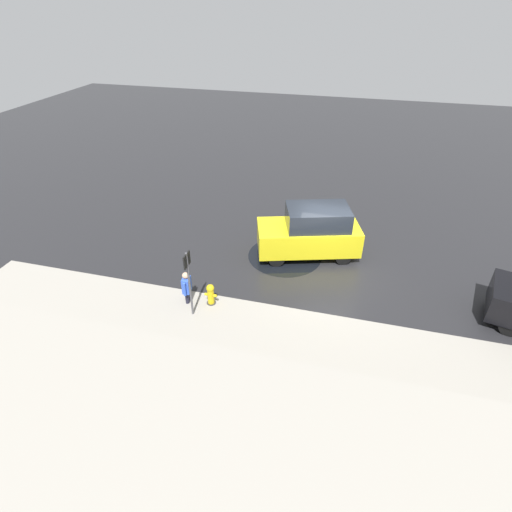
{
  "coord_description": "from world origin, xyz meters",
  "views": [
    {
      "loc": [
        -0.5,
        12.63,
        8.81
      ],
      "look_at": [
        2.5,
        1.13,
        0.9
      ],
      "focal_mm": 28.0,
      "sensor_mm": 36.0,
      "label": 1
    }
  ],
  "objects_px": {
    "moving_hatchback": "(311,232)",
    "pedestrian": "(187,286)",
    "fire_hydrant": "(211,295)",
    "sign_post": "(189,276)"
  },
  "relations": [
    {
      "from": "moving_hatchback",
      "to": "pedestrian",
      "type": "relative_size",
      "value": 3.47
    },
    {
      "from": "fire_hydrant",
      "to": "pedestrian",
      "type": "relative_size",
      "value": 0.66
    },
    {
      "from": "fire_hydrant",
      "to": "pedestrian",
      "type": "distance_m",
      "value": 0.84
    },
    {
      "from": "moving_hatchback",
      "to": "pedestrian",
      "type": "xyz_separation_m",
      "value": [
        3.52,
        3.97,
        -0.34
      ]
    },
    {
      "from": "fire_hydrant",
      "to": "sign_post",
      "type": "relative_size",
      "value": 0.33
    },
    {
      "from": "fire_hydrant",
      "to": "sign_post",
      "type": "height_order",
      "value": "sign_post"
    },
    {
      "from": "fire_hydrant",
      "to": "pedestrian",
      "type": "xyz_separation_m",
      "value": [
        0.79,
        0.1,
        0.28
      ]
    },
    {
      "from": "moving_hatchback",
      "to": "pedestrian",
      "type": "height_order",
      "value": "moving_hatchback"
    },
    {
      "from": "pedestrian",
      "to": "moving_hatchback",
      "type": "bearing_deg",
      "value": -131.6
    },
    {
      "from": "moving_hatchback",
      "to": "sign_post",
      "type": "distance_m",
      "value": 5.53
    }
  ]
}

